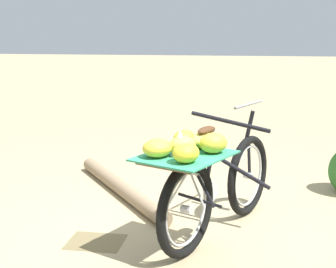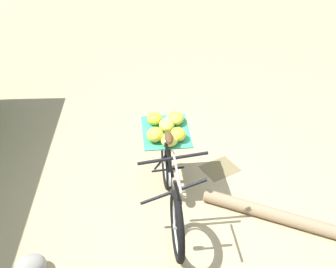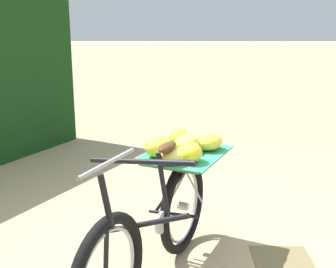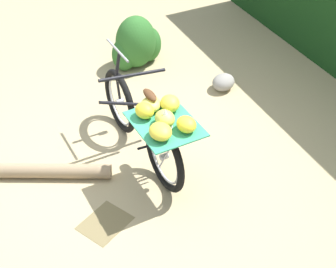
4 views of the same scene
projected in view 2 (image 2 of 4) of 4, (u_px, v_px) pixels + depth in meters
ground_plane at (177, 199)px, 4.92m from camera, size 60.00×60.00×0.00m
bicycle at (170, 169)px, 4.57m from camera, size 1.03×1.74×1.03m
fallen_log at (292, 220)px, 4.56m from camera, size 1.32×1.73×0.15m
path_stone at (30, 266)px, 4.03m from camera, size 0.32×0.26×0.20m
leaf_litter_patch at (220, 168)px, 5.39m from camera, size 0.44×0.36×0.01m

